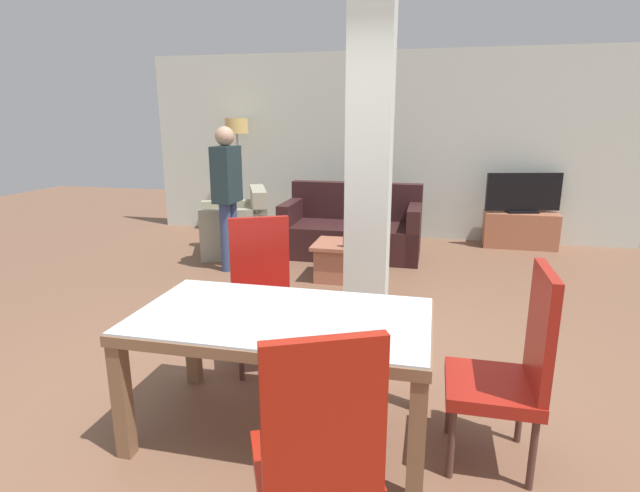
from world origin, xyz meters
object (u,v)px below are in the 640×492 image
at_px(floor_lamp, 237,137).
at_px(standing_person, 227,189).
at_px(dining_chair_far_left, 262,289).
at_px(dining_chair_near_right, 318,451).
at_px(coffee_table, 339,260).
at_px(dining_chair_head_right, 512,365).
at_px(bottle, 346,239).
at_px(tv_screen, 523,193).
at_px(armchair, 238,231).
at_px(tv_stand, 520,230).
at_px(sofa, 352,231).
at_px(dining_table, 282,339).

xyz_separation_m(floor_lamp, standing_person, (0.59, -1.82, -0.52)).
height_order(dining_chair_far_left, floor_lamp, floor_lamp).
height_order(dining_chair_near_right, coffee_table, dining_chair_near_right).
bearing_deg(dining_chair_head_right, dining_chair_near_right, 137.07).
bearing_deg(bottle, dining_chair_near_right, -81.81).
bearing_deg(dining_chair_near_right, tv_screen, 49.53).
xyz_separation_m(armchair, floor_lamp, (-0.40, 1.10, 1.19)).
bearing_deg(armchair, bottle, -143.01).
distance_m(tv_stand, tv_screen, 0.51).
bearing_deg(tv_stand, sofa, -158.13).
bearing_deg(dining_chair_far_left, floor_lamp, -92.29).
distance_m(armchair, standing_person, 1.00).
distance_m(coffee_table, floor_lamp, 2.99).
relative_size(dining_chair_near_right, armchair, 0.95).
bearing_deg(tv_screen, armchair, 2.87).
height_order(dining_chair_head_right, floor_lamp, floor_lamp).
bearing_deg(dining_chair_head_right, floor_lamp, 35.23).
bearing_deg(floor_lamp, bottle, -45.27).
relative_size(coffee_table, tv_screen, 0.58).
xyz_separation_m(dining_chair_head_right, dining_chair_far_left, (-1.61, 0.82, 0.00)).
bearing_deg(standing_person, dining_table, 31.40).
bearing_deg(dining_chair_head_right, coffee_table, 26.53).
relative_size(bottle, tv_stand, 0.24).
relative_size(armchair, tv_stand, 1.16).
bearing_deg(tv_stand, bottle, -134.60).
distance_m(sofa, armchair, 1.53).
height_order(sofa, floor_lamp, floor_lamp).
bearing_deg(sofa, armchair, 10.13).
relative_size(floor_lamp, standing_person, 1.05).
distance_m(sofa, coffee_table, 1.07).
height_order(dining_chair_near_right, floor_lamp, floor_lamp).
distance_m(sofa, floor_lamp, 2.39).
height_order(dining_chair_near_right, bottle, dining_chair_near_right).
bearing_deg(bottle, dining_table, -87.66).
height_order(bottle, standing_person, standing_person).
relative_size(dining_table, dining_chair_far_left, 1.52).
xyz_separation_m(sofa, tv_stand, (2.23, 0.90, -0.06)).
bearing_deg(coffee_table, floor_lamp, 135.52).
bearing_deg(dining_chair_near_right, coffee_table, 74.53).
height_order(dining_chair_near_right, standing_person, standing_person).
bearing_deg(floor_lamp, dining_table, -65.67).
bearing_deg(dining_chair_head_right, tv_stand, -9.14).
bearing_deg(coffee_table, bottle, -56.34).
bearing_deg(dining_table, coffee_table, 94.36).
bearing_deg(dining_chair_near_right, standing_person, 92.38).
height_order(sofa, coffee_table, sofa).
xyz_separation_m(coffee_table, tv_stand, (2.20, 1.96, 0.03)).
xyz_separation_m(dining_chair_far_left, floor_lamp, (-1.75, 3.94, 0.93)).
bearing_deg(sofa, tv_stand, -158.13).
bearing_deg(floor_lamp, dining_chair_far_left, -66.08).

